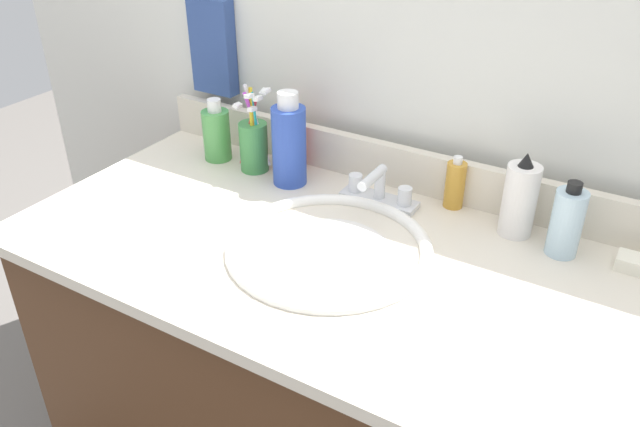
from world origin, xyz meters
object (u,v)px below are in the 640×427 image
(faucet, at_px, (378,191))
(bottle_toner_green, at_px, (217,134))
(bottle_shampoo_blue, at_px, (289,143))
(soap_bar, at_px, (636,264))
(bottle_spray_red, at_px, (293,136))
(cup_green, at_px, (254,144))
(bottle_gel_clear, at_px, (567,222))
(hand_towel, at_px, (213,46))
(bottle_lotion_white, at_px, (520,199))
(bottle_oil_amber, at_px, (455,184))

(faucet, distance_m, bottle_toner_green, 0.41)
(bottle_shampoo_blue, xyz_separation_m, soap_bar, (0.68, 0.03, -0.08))
(bottle_spray_red, distance_m, cup_green, 0.09)
(bottle_toner_green, bearing_deg, faucet, -0.21)
(bottle_gel_clear, xyz_separation_m, soap_bar, (0.12, 0.01, -0.05))
(faucet, height_order, bottle_shampoo_blue, bottle_shampoo_blue)
(hand_towel, height_order, bottle_toner_green, hand_towel)
(hand_towel, relative_size, cup_green, 1.11)
(hand_towel, xyz_separation_m, bottle_lotion_white, (0.76, -0.08, -0.15))
(bottle_shampoo_blue, xyz_separation_m, cup_green, (-0.10, 0.01, -0.03))
(bottle_oil_amber, height_order, bottle_toner_green, bottle_toner_green)
(bottle_spray_red, height_order, bottle_oil_amber, bottle_spray_red)
(bottle_spray_red, xyz_separation_m, bottle_shampoo_blue, (0.04, -0.07, 0.02))
(bottle_spray_red, relative_size, cup_green, 0.82)
(faucet, height_order, bottle_toner_green, bottle_toner_green)
(bottle_lotion_white, distance_m, bottle_shampoo_blue, 0.47)
(bottle_lotion_white, xyz_separation_m, bottle_oil_amber, (-0.13, 0.04, -0.02))
(bottle_toner_green, distance_m, cup_green, 0.11)
(bottle_lotion_white, xyz_separation_m, cup_green, (-0.57, -0.03, -0.01))
(bottle_spray_red, bearing_deg, cup_green, -136.21)
(bottle_oil_amber, height_order, cup_green, cup_green)
(bottle_spray_red, xyz_separation_m, bottle_toner_green, (-0.17, -0.06, -0.01))
(bottle_spray_red, distance_m, bottle_toner_green, 0.18)
(bottle_shampoo_blue, bearing_deg, faucet, 3.81)
(faucet, relative_size, cup_green, 0.81)
(bottle_spray_red, relative_size, bottle_shampoo_blue, 0.80)
(faucet, bearing_deg, hand_towel, 167.10)
(soap_bar, bearing_deg, bottle_oil_amber, 172.02)
(bottle_toner_green, xyz_separation_m, cup_green, (0.11, -0.00, 0.00))
(bottle_gel_clear, xyz_separation_m, bottle_spray_red, (-0.60, 0.05, 0.01))
(bottle_gel_clear, bearing_deg, cup_green, -179.17)
(bottle_toner_green, bearing_deg, soap_bar, 1.18)
(bottle_shampoo_blue, relative_size, bottle_toner_green, 1.42)
(bottle_gel_clear, distance_m, bottle_lotion_white, 0.09)
(hand_towel, bearing_deg, bottle_lotion_white, -6.06)
(hand_towel, xyz_separation_m, bottle_gel_clear, (0.85, -0.11, -0.16))
(faucet, distance_m, bottle_gel_clear, 0.36)
(bottle_lotion_white, height_order, bottle_toner_green, bottle_lotion_white)
(bottle_gel_clear, distance_m, soap_bar, 0.13)
(bottle_oil_amber, relative_size, cup_green, 0.55)
(bottle_spray_red, xyz_separation_m, soap_bar, (0.72, -0.04, -0.06))
(bottle_lotion_white, bearing_deg, faucet, -173.17)
(hand_towel, distance_m, soap_bar, 1.00)
(bottle_spray_red, bearing_deg, bottle_shampoo_blue, -62.37)
(bottle_oil_amber, distance_m, soap_bar, 0.35)
(faucet, height_order, bottle_spray_red, bottle_spray_red)
(bottle_toner_green, relative_size, cup_green, 0.72)
(bottle_gel_clear, xyz_separation_m, cup_green, (-0.66, -0.01, -0.00))
(bottle_spray_red, height_order, cup_green, cup_green)
(bottle_lotion_white, distance_m, bottle_toner_green, 0.68)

